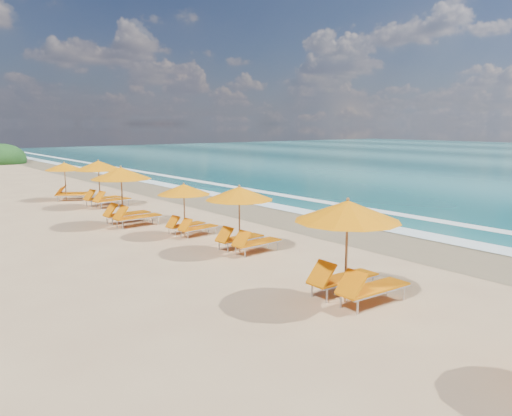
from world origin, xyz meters
TOP-DOWN VIEW (x-y plane):
  - ground at (0.00, 0.00)m, footprint 160.00×160.00m
  - wet_sand at (4.00, 0.00)m, footprint 4.00×160.00m
  - surf_foam at (6.70, 0.00)m, footprint 4.00×160.00m
  - station_2 at (-2.09, -6.32)m, footprint 2.74×2.54m
  - station_3 at (-1.27, -0.96)m, footprint 2.51×2.34m
  - station_4 at (-1.43, 2.35)m, footprint 2.32×2.18m
  - station_5 at (-2.42, 5.59)m, footprint 2.73×2.53m
  - station_6 at (-1.38, 10.80)m, footprint 2.85×2.71m
  - station_7 at (-1.96, 14.30)m, footprint 2.85×2.85m

SIDE VIEW (x-z plane):
  - ground at x=0.00m, z-range 0.00..0.00m
  - wet_sand at x=4.00m, z-range 0.00..0.01m
  - surf_foam at x=6.70m, z-range 0.02..0.03m
  - station_4 at x=-1.43m, z-range 0.12..2.13m
  - station_7 at x=-1.96m, z-range 0.13..2.25m
  - station_3 at x=-1.27m, z-range 0.13..2.37m
  - station_6 at x=-1.38m, z-range 0.15..2.56m
  - station_5 at x=-2.42m, z-range 0.15..2.64m
  - station_2 at x=-2.09m, z-range 0.15..2.66m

